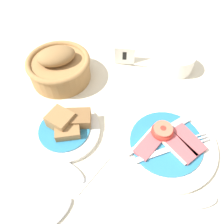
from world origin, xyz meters
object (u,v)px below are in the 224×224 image
(bread_basket, at_px, (59,67))
(number_card, at_px, (125,54))
(bread_plate, at_px, (66,127))
(teaspoon_by_saucer, at_px, (81,180))
(breakfast_plate, at_px, (166,142))
(sugar_cup, at_px, (177,61))
(teaspoon_near_cup, at_px, (68,202))
(teaspoon_stray, at_px, (213,199))

(bread_basket, height_order, number_card, bread_basket)
(bread_plate, relative_size, teaspoon_by_saucer, 1.15)
(breakfast_plate, relative_size, sugar_cup, 2.42)
(sugar_cup, bearing_deg, breakfast_plate, -109.52)
(sugar_cup, bearing_deg, teaspoon_by_saucer, -131.38)
(bread_plate, distance_m, teaspoon_near_cup, 0.17)
(bread_plate, relative_size, teaspoon_stray, 0.89)
(bread_plate, xyz_separation_m, number_card, (0.17, 0.23, 0.02))
(teaspoon_near_cup, xyz_separation_m, teaspoon_stray, (0.29, -0.02, 0.00))
(breakfast_plate, bearing_deg, teaspoon_by_saucer, -160.00)
(sugar_cup, xyz_separation_m, teaspoon_by_saucer, (-0.29, -0.33, -0.03))
(breakfast_plate, height_order, bread_plate, bread_plate)
(bread_plate, xyz_separation_m, sugar_cup, (0.33, 0.20, 0.01))
(breakfast_plate, height_order, teaspoon_stray, breakfast_plate)
(teaspoon_by_saucer, distance_m, teaspoon_near_cup, 0.05)
(number_card, xyz_separation_m, teaspoon_near_cup, (-0.16, -0.41, -0.03))
(breakfast_plate, height_order, sugar_cup, sugar_cup)
(bread_basket, bearing_deg, teaspoon_near_cup, -84.93)
(breakfast_plate, relative_size, bread_basket, 1.32)
(bread_basket, relative_size, number_card, 2.44)
(bread_plate, bearing_deg, number_card, 53.87)
(teaspoon_near_cup, distance_m, teaspoon_stray, 0.29)
(sugar_cup, xyz_separation_m, number_card, (-0.15, 0.04, 0.01))
(breakfast_plate, bearing_deg, bread_plate, 166.01)
(teaspoon_stray, bearing_deg, breakfast_plate, -67.96)
(breakfast_plate, relative_size, teaspoon_near_cup, 1.53)
(teaspoon_by_saucer, bearing_deg, bread_basket, -34.43)
(sugar_cup, xyz_separation_m, teaspoon_near_cup, (-0.32, -0.37, -0.03))
(bread_basket, relative_size, teaspoon_stray, 0.92)
(breakfast_plate, xyz_separation_m, bread_basket, (-0.26, 0.25, 0.03))
(sugar_cup, relative_size, teaspoon_by_saucer, 0.65)
(sugar_cup, height_order, teaspoon_stray, sugar_cup)
(sugar_cup, distance_m, teaspoon_by_saucer, 0.44)
(teaspoon_near_cup, height_order, teaspoon_stray, same)
(breakfast_plate, bearing_deg, bread_basket, 136.25)
(breakfast_plate, xyz_separation_m, teaspoon_near_cup, (-0.22, -0.11, -0.01))
(teaspoon_near_cup, bearing_deg, breakfast_plate, 159.92)
(bread_plate, xyz_separation_m, teaspoon_near_cup, (0.01, -0.17, -0.01))
(bread_basket, distance_m, number_card, 0.20)
(bread_basket, height_order, teaspoon_stray, bread_basket)
(bread_basket, bearing_deg, number_card, 13.76)
(sugar_cup, relative_size, number_card, 1.33)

